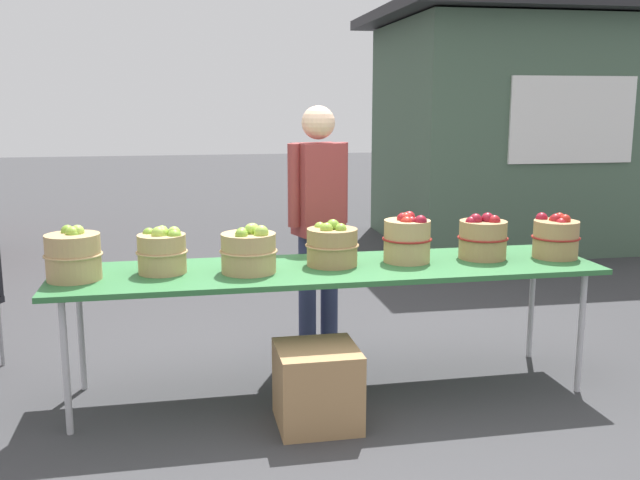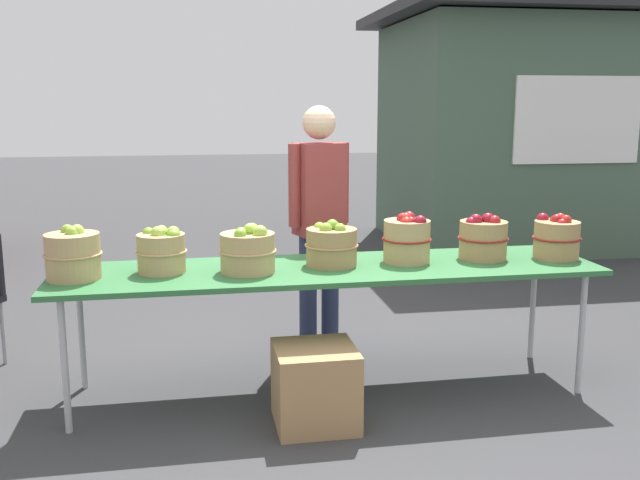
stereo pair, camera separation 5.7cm
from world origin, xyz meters
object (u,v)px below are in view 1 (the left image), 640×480
apple_basket_red_1 (483,238)px  apple_basket_red_2 (556,237)px  apple_basket_green_0 (73,255)px  apple_basket_green_3 (332,245)px  apple_basket_red_0 (407,238)px  apple_basket_green_1 (162,251)px  market_table (330,272)px  vendor_adult (318,210)px  produce_crate (317,386)px  apple_basket_green_2 (249,251)px

apple_basket_red_1 → apple_basket_red_2: 0.45m
apple_basket_green_0 → apple_basket_green_3: apple_basket_green_0 is taller
apple_basket_red_0 → apple_basket_red_2: (0.92, -0.06, -0.01)m
apple_basket_green_1 → apple_basket_green_0: bearing=-171.9°
market_table → apple_basket_green_0: size_ratio=10.16×
apple_basket_red_1 → apple_basket_green_3: bearing=-179.6°
apple_basket_red_2 → vendor_adult: 1.51m
apple_basket_green_0 → produce_crate: 1.46m
market_table → vendor_adult: 0.75m
apple_basket_green_2 → apple_basket_green_0: bearing=179.1°
apple_basket_green_2 → produce_crate: apple_basket_green_2 is taller
apple_basket_red_0 → produce_crate: (-0.63, -0.47, -0.68)m
market_table → vendor_adult: size_ratio=1.87×
market_table → apple_basket_green_1: apple_basket_green_1 is taller
apple_basket_red_0 → apple_basket_green_1: bearing=-179.6°
apple_basket_red_1 → produce_crate: size_ratio=0.72×
apple_basket_red_0 → produce_crate: size_ratio=0.70×
apple_basket_green_0 → apple_basket_green_1: (0.46, 0.07, -0.01)m
apple_basket_green_3 → vendor_adult: size_ratio=0.19×
apple_basket_green_2 → apple_basket_red_0: 0.95m
apple_basket_green_0 → apple_basket_green_3: size_ratio=0.98×
apple_basket_green_2 → produce_crate: (0.31, -0.38, -0.66)m
apple_basket_green_0 → market_table: bearing=1.2°
apple_basket_green_1 → apple_basket_green_3: 0.96m
apple_basket_green_1 → apple_basket_green_2: (0.47, -0.08, -0.00)m
vendor_adult → apple_basket_red_0: bearing=104.6°
apple_basket_green_1 → produce_crate: size_ratio=0.67×
market_table → apple_basket_red_2: apple_basket_red_2 is taller
apple_basket_red_1 → vendor_adult: vendor_adult is taller
market_table → apple_basket_green_1: (-0.94, 0.04, 0.16)m
apple_basket_red_0 → apple_basket_red_1: 0.48m
market_table → apple_basket_green_1: size_ratio=10.94×
apple_basket_red_2 → produce_crate: 1.74m
produce_crate → apple_basket_green_1: bearing=149.2°
apple_basket_green_1 → apple_basket_green_2: apple_basket_green_2 is taller
apple_basket_green_0 → apple_basket_red_0: size_ratio=1.04×
vendor_adult → produce_crate: (-0.23, -1.13, -0.77)m
apple_basket_green_3 → apple_basket_red_0: apple_basket_red_0 is taller
apple_basket_green_3 → apple_basket_red_2: bearing=-2.3°
market_table → apple_basket_green_3: (0.02, 0.04, 0.15)m
market_table → apple_basket_red_2: size_ratio=10.75×
market_table → apple_basket_red_1: (0.95, 0.05, 0.16)m
apple_basket_red_2 → market_table: bearing=179.3°
apple_basket_green_0 → apple_basket_green_2: apple_basket_green_0 is taller
apple_basket_green_1 → vendor_adult: size_ratio=0.17×
apple_basket_red_0 → apple_basket_green_2: bearing=-174.6°
apple_basket_green_2 → produce_crate: bearing=-51.2°
apple_basket_green_2 → apple_basket_red_2: size_ratio=1.12×
apple_basket_green_1 → apple_basket_red_1: apple_basket_red_1 is taller
apple_basket_green_0 → apple_basket_green_1: 0.46m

